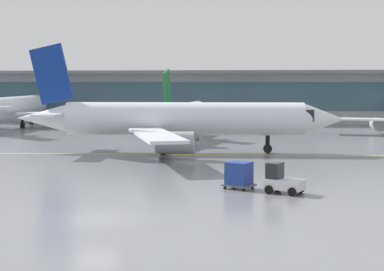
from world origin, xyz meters
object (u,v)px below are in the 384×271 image
gate_airplane_1 (12,107)px  cargo_dolly_lead (239,174)px  gate_airplane_2 (185,113)px  baggage_tug (282,180)px  taxiing_regional_jet (180,120)px

gate_airplane_1 → cargo_dolly_lead: size_ratio=13.00×
gate_airplane_2 → gate_airplane_1: bearing=86.0°
baggage_tug → cargo_dolly_lead: 3.31m
taxiing_regional_jet → cargo_dolly_lead: taxiing_regional_jet is taller
cargo_dolly_lead → gate_airplane_1: bearing=151.2°
gate_airplane_1 → gate_airplane_2: size_ratio=1.18×
gate_airplane_1 → baggage_tug: size_ratio=11.33×
gate_airplane_2 → baggage_tug: size_ratio=9.59×
taxiing_regional_jet → gate_airplane_1: bearing=131.8°
baggage_tug → cargo_dolly_lead: baggage_tug is taller
gate_airplane_1 → gate_airplane_2: (29.60, -4.06, -0.51)m
gate_airplane_2 → cargo_dolly_lead: 50.65m
gate_airplane_1 → gate_airplane_2: gate_airplane_1 is taller
gate_airplane_2 → baggage_tug: 52.69m
gate_airplane_1 → baggage_tug: (44.07, -54.69, -2.42)m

